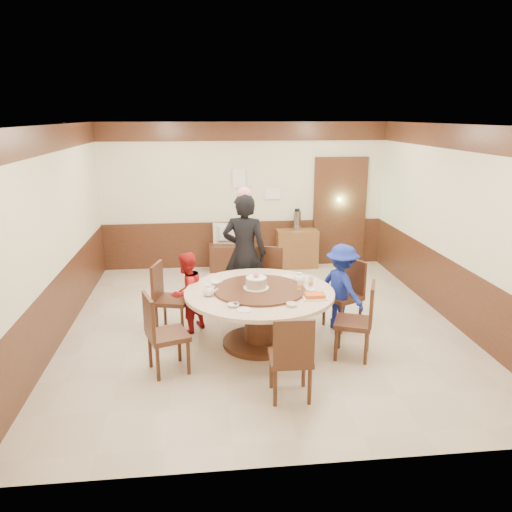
{
  "coord_description": "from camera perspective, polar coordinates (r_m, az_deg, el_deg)",
  "views": [
    {
      "loc": [
        -0.82,
        -6.6,
        2.93
      ],
      "look_at": [
        -0.12,
        -0.21,
        1.1
      ],
      "focal_mm": 35.0,
      "sensor_mm": 36.0,
      "label": 1
    }
  ],
  "objects": [
    {
      "name": "bowl_3",
      "position": [
        6.4,
        6.3,
        -3.91
      ],
      "size": [
        0.15,
        0.15,
        0.05
      ],
      "primitive_type": "imported",
      "color": "white",
      "rests_on": "banquet_table"
    },
    {
      "name": "teapot_left",
      "position": [
        6.24,
        -5.47,
        -4.03
      ],
      "size": [
        0.17,
        0.15,
        0.13
      ],
      "primitive_type": "ellipsoid",
      "color": "white",
      "rests_on": "banquet_table"
    },
    {
      "name": "bottle_0",
      "position": [
        6.38,
        4.98,
        -3.37
      ],
      "size": [
        0.06,
        0.06,
        0.16
      ],
      "primitive_type": "cylinder",
      "color": "silver",
      "rests_on": "banquet_table"
    },
    {
      "name": "side_cabinet",
      "position": [
        9.89,
        4.69,
        0.86
      ],
      "size": [
        0.8,
        0.4,
        0.75
      ],
      "primitive_type": "cube",
      "color": "brown",
      "rests_on": "ground"
    },
    {
      "name": "bowl_0",
      "position": [
        6.67,
        -4.54,
        -3.05
      ],
      "size": [
        0.15,
        0.15,
        0.04
      ],
      "primitive_type": "imported",
      "color": "white",
      "rests_on": "banquet_table"
    },
    {
      "name": "chair_0",
      "position": [
        7.22,
        9.96,
        -5.66
      ],
      "size": [
        0.59,
        0.59,
        0.97
      ],
      "rotation": [
        0.0,
        0.0,
        2.04
      ],
      "color": "#402114",
      "rests_on": "ground"
    },
    {
      "name": "chair_1",
      "position": [
        7.7,
        1.21,
        -4.05
      ],
      "size": [
        0.57,
        0.57,
        0.97
      ],
      "rotation": [
        0.0,
        0.0,
        2.77
      ],
      "color": "#402114",
      "rests_on": "ground"
    },
    {
      "name": "person_standing",
      "position": [
        7.5,
        -1.33,
        0.3
      ],
      "size": [
        0.75,
        0.59,
        1.83
      ],
      "primitive_type": "imported",
      "rotation": [
        0.0,
        0.0,
        2.89
      ],
      "color": "black",
      "rests_on": "ground"
    },
    {
      "name": "television",
      "position": [
        9.62,
        -2.89,
        2.49
      ],
      "size": [
        0.72,
        0.22,
        0.41
      ],
      "primitive_type": "imported",
      "rotation": [
        0.0,
        0.0,
        2.96
      ],
      "color": "gray",
      "rests_on": "tv_stand"
    },
    {
      "name": "person_red",
      "position": [
        6.94,
        -7.93,
        -4.17
      ],
      "size": [
        0.68,
        0.7,
        1.14
      ],
      "primitive_type": "imported",
      "rotation": [
        0.0,
        0.0,
        4.01
      ],
      "color": "#AA1618",
      "rests_on": "ground"
    },
    {
      "name": "thermos",
      "position": [
        9.76,
        4.71,
        4.07
      ],
      "size": [
        0.15,
        0.15,
        0.38
      ],
      "primitive_type": "cylinder",
      "color": "silver",
      "rests_on": "side_cabinet"
    },
    {
      "name": "saucer_near",
      "position": [
        5.78,
        -1.34,
        -6.19
      ],
      "size": [
        0.18,
        0.18,
        0.01
      ],
      "primitive_type": "cylinder",
      "color": "white",
      "rests_on": "banquet_table"
    },
    {
      "name": "bowl_1",
      "position": [
        5.91,
        4.07,
        -5.56
      ],
      "size": [
        0.13,
        0.13,
        0.04
      ],
      "primitive_type": "imported",
      "color": "white",
      "rests_on": "banquet_table"
    },
    {
      "name": "teapot_right",
      "position": [
        6.7,
        4.98,
        -2.61
      ],
      "size": [
        0.17,
        0.15,
        0.13
      ],
      "primitive_type": "ellipsoid",
      "color": "white",
      "rests_on": "banquet_table"
    },
    {
      "name": "banquet_table",
      "position": [
        6.49,
        0.39,
        -5.79
      ],
      "size": [
        1.92,
        1.92,
        0.78
      ],
      "color": "#402114",
      "rests_on": "ground"
    },
    {
      "name": "chair_2",
      "position": [
        7.08,
        -9.64,
        -6.09
      ],
      "size": [
        0.54,
        0.54,
        0.97
      ],
      "rotation": [
        0.0,
        0.0,
        4.46
      ],
      "color": "#402114",
      "rests_on": "ground"
    },
    {
      "name": "bowl_2",
      "position": [
        5.89,
        -2.6,
        -5.65
      ],
      "size": [
        0.14,
        0.14,
        0.03
      ],
      "primitive_type": "imported",
      "color": "white",
      "rests_on": "banquet_table"
    },
    {
      "name": "saucer_far",
      "position": [
        6.94,
        3.61,
        -2.4
      ],
      "size": [
        0.18,
        0.18,
        0.01
      ],
      "primitive_type": "cylinder",
      "color": "white",
      "rests_on": "banquet_table"
    },
    {
      "name": "chair_4",
      "position": [
        5.43,
        3.95,
        -13.01
      ],
      "size": [
        0.45,
        0.46,
        0.97
      ],
      "rotation": [
        0.0,
        0.0,
        6.25
      ],
      "color": "#402114",
      "rests_on": "ground"
    },
    {
      "name": "notice_right",
      "position": [
        9.76,
        1.91,
        7.16
      ],
      "size": [
        0.3,
        0.0,
        0.22
      ],
      "primitive_type": "cube",
      "color": "white",
      "rests_on": "room"
    },
    {
      "name": "room",
      "position": [
        6.92,
        0.88,
        0.37
      ],
      "size": [
        6.0,
        6.04,
        2.84
      ],
      "color": "#C1AE9B",
      "rests_on": "ground"
    },
    {
      "name": "shrimp_platter",
      "position": [
        6.18,
        6.74,
        -4.6
      ],
      "size": [
        0.3,
        0.2,
        0.06
      ],
      "color": "white",
      "rests_on": "banquet_table"
    },
    {
      "name": "notice_left",
      "position": [
        9.65,
        -1.94,
        8.85
      ],
      "size": [
        0.25,
        0.0,
        0.35
      ],
      "primitive_type": "cube",
      "color": "white",
      "rests_on": "room"
    },
    {
      "name": "tv_stand",
      "position": [
        9.74,
        -2.85,
        -0.11
      ],
      "size": [
        0.85,
        0.45,
        0.5
      ],
      "primitive_type": "cube",
      "color": "#402114",
      "rests_on": "ground"
    },
    {
      "name": "person_blue",
      "position": [
        7.02,
        9.77,
        -3.59
      ],
      "size": [
        0.75,
        0.91,
        1.23
      ],
      "primitive_type": "imported",
      "rotation": [
        0.0,
        0.0,
        2.01
      ],
      "color": "navy",
      "rests_on": "ground"
    },
    {
      "name": "bottle_1",
      "position": [
        6.5,
        6.28,
        -3.04
      ],
      "size": [
        0.06,
        0.06,
        0.16
      ],
      "primitive_type": "cylinder",
      "color": "silver",
      "rests_on": "banquet_table"
    },
    {
      "name": "chair_3",
      "position": [
        6.02,
        -10.17,
        -10.23
      ],
      "size": [
        0.57,
        0.56,
        0.97
      ],
      "rotation": [
        0.0,
        0.0,
        5.05
      ],
      "color": "#402114",
      "rests_on": "ground"
    },
    {
      "name": "chair_5",
      "position": [
        6.38,
        11.18,
        -8.71
      ],
      "size": [
        0.58,
        0.57,
        0.97
      ],
      "rotation": [
        0.0,
        0.0,
        7.48
      ],
      "color": "#402114",
      "rests_on": "ground"
    },
    {
      "name": "birthday_cake",
      "position": [
        6.39,
        0.03,
        -3.06
      ],
      "size": [
        0.33,
        0.33,
        0.22
      ],
      "color": "white",
      "rests_on": "banquet_table"
    }
  ]
}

